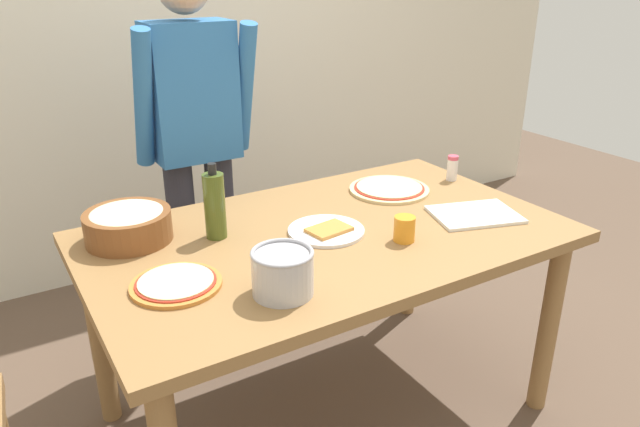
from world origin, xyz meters
TOP-DOWN VIEW (x-y plane):
  - ground at (0.00, 0.00)m, footprint 8.00×8.00m
  - wall_back at (0.00, 1.60)m, footprint 5.60×0.10m
  - dining_table at (0.00, 0.00)m, footprint 1.60×0.96m
  - person_cook at (-0.17, 0.76)m, footprint 0.49×0.25m
  - pizza_raw_on_board at (0.42, 0.21)m, footprint 0.32×0.32m
  - pizza_cooked_on_tray at (-0.56, -0.09)m, footprint 0.26×0.26m
  - plate_with_slice at (-0.01, -0.00)m, footprint 0.26×0.26m
  - popcorn_bowl at (-0.59, 0.28)m, footprint 0.28×0.28m
  - olive_oil_bottle at (-0.34, 0.16)m, footprint 0.07×0.07m
  - steel_pot at (-0.32, -0.28)m, footprint 0.17×0.17m
  - cup_orange at (0.18, -0.19)m, footprint 0.07×0.07m
  - salt_shaker at (0.73, 0.18)m, footprint 0.04×0.04m
  - cutting_board_white at (0.53, -0.16)m, footprint 0.35×0.30m

SIDE VIEW (x-z plane):
  - ground at x=0.00m, z-range 0.00..0.00m
  - dining_table at x=0.00m, z-range 0.29..1.05m
  - cutting_board_white at x=0.53m, z-range 0.76..0.77m
  - plate_with_slice at x=-0.01m, z-range 0.76..0.78m
  - pizza_raw_on_board at x=0.42m, z-range 0.76..0.78m
  - pizza_cooked_on_tray at x=-0.56m, z-range 0.76..0.78m
  - cup_orange at x=0.18m, z-range 0.76..0.84m
  - salt_shaker at x=0.73m, z-range 0.76..0.87m
  - popcorn_bowl at x=-0.59m, z-range 0.76..0.88m
  - steel_pot at x=-0.32m, z-range 0.76..0.89m
  - olive_oil_bottle at x=-0.34m, z-range 0.75..1.00m
  - person_cook at x=-0.17m, z-range 0.13..1.75m
  - wall_back at x=0.00m, z-range 0.00..2.60m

